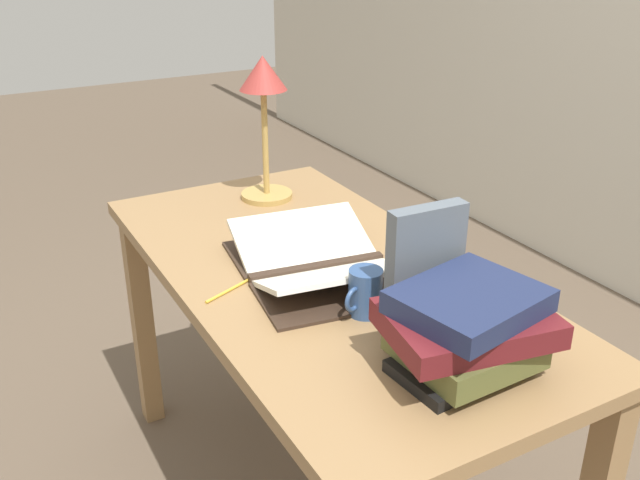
% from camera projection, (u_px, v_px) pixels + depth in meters
% --- Properties ---
extents(reading_desk, '(1.39, 0.69, 0.77)m').
position_uv_depth(reading_desk, '(321.00, 309.00, 1.77)').
color(reading_desk, '#937047').
rests_on(reading_desk, ground_plane).
extents(open_book, '(0.50, 0.41, 0.08)m').
position_uv_depth(open_book, '(317.00, 262.00, 1.70)').
color(open_book, '#38281E').
rests_on(open_book, reading_desk).
extents(book_stack_tall, '(0.26, 0.33, 0.17)m').
position_uv_depth(book_stack_tall, '(466.00, 329.00, 1.30)').
color(book_stack_tall, black).
rests_on(book_stack_tall, reading_desk).
extents(book_standing_upright, '(0.05, 0.17, 0.27)m').
position_uv_depth(book_standing_upright, '(425.00, 268.00, 1.43)').
color(book_standing_upright, slate).
rests_on(book_standing_upright, reading_desk).
extents(reading_lamp, '(0.15, 0.15, 0.42)m').
position_uv_depth(reading_lamp, '(264.00, 98.00, 2.03)').
color(reading_lamp, tan).
rests_on(reading_lamp, reading_desk).
extents(coffee_mug, '(0.07, 0.10, 0.10)m').
position_uv_depth(coffee_mug, '(365.00, 292.00, 1.51)').
color(coffee_mug, '#335184').
rests_on(coffee_mug, reading_desk).
extents(pencil, '(0.07, 0.16, 0.01)m').
position_uv_depth(pencil, '(234.00, 288.00, 1.63)').
color(pencil, gold).
rests_on(pencil, reading_desk).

